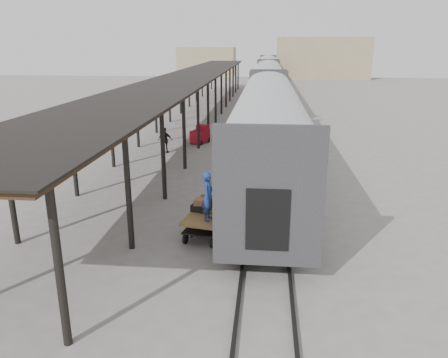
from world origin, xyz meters
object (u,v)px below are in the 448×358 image
baggage_cart (208,218)px  luggage_tug (200,135)px  porter (208,196)px  pedestrian (165,140)px

baggage_cart → luggage_tug: (-2.55, 15.23, -0.08)m
luggage_tug → porter: (2.66, -15.88, 1.15)m
baggage_cart → luggage_tug: 15.44m
baggage_cart → luggage_tug: luggage_tug is taller
baggage_cart → pedestrian: (-4.37, 12.27, 0.16)m
luggage_tug → pedestrian: bearing=-99.3°
porter → baggage_cart: bearing=17.3°
porter → pedestrian: 13.71m
porter → pedestrian: bearing=26.9°
baggage_cart → pedestrian: bearing=121.4°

